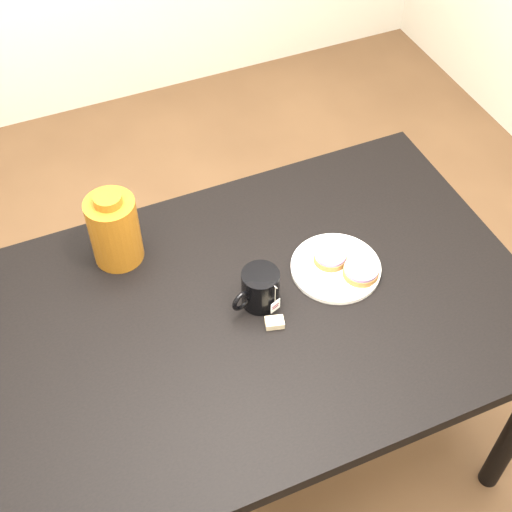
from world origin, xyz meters
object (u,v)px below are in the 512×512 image
bagel_package (114,229)px  mug (260,288)px  bagel_front (361,271)px  teabag_pouch (275,323)px  plate (336,267)px  table (253,329)px  bagel_back (330,257)px

bagel_package → mug: bearing=-45.9°
bagel_front → teabag_pouch: bagel_front is taller
mug → bagel_package: 0.40m
plate → mug: bearing=-175.2°
table → plate: size_ratio=6.02×
bagel_front → teabag_pouch: 0.27m
bagel_front → bagel_package: bagel_package is taller
table → teabag_pouch: (0.03, -0.07, 0.09)m
bagel_package → table: bearing=-50.0°
table → teabag_pouch: teabag_pouch is taller
plate → teabag_pouch: teabag_pouch is taller
table → mug: 0.14m
mug → bagel_package: bearing=113.9°
plate → bagel_back: bearing=101.0°
teabag_pouch → bagel_package: (-0.28, 0.37, 0.09)m
plate → bagel_back: 0.03m
plate → mug: size_ratio=1.57×
table → bagel_front: bagel_front is taller
mug → plate: bearing=-15.5°
plate → bagel_front: 0.07m
plate → mug: 0.23m
plate → bagel_package: 0.57m
table → bagel_package: size_ratio=6.46×
bagel_front → mug: size_ratio=0.82×
teabag_pouch → bagel_package: 0.47m
mug → teabag_pouch: 0.09m
bagel_package → bagel_front: bearing=-30.2°
plate → teabag_pouch: (-0.22, -0.10, 0.00)m
teabag_pouch → bagel_package: bearing=127.7°
bagel_back → teabag_pouch: (-0.21, -0.12, -0.02)m
bagel_front → mug: mug is taller
plate → bagel_front: (0.04, -0.05, 0.02)m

